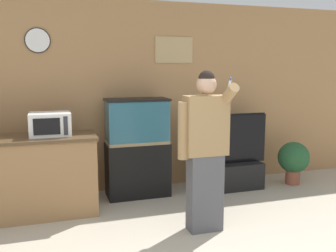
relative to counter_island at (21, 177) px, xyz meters
name	(u,v)px	position (x,y,z in m)	size (l,w,h in m)	color
wall_back_paneled	(102,97)	(1.04, 0.65, 0.84)	(10.00, 0.08, 2.60)	#A87A4C
counter_island	(21,177)	(0.00, 0.00, 0.00)	(1.71, 0.64, 0.92)	olive
microwave	(50,124)	(0.35, 0.04, 0.59)	(0.46, 0.39, 0.26)	white
aquarium_on_stand	(137,148)	(1.43, 0.30, 0.19)	(0.82, 0.41, 1.30)	black
tv_on_stand	(228,167)	(2.71, 0.18, -0.15)	(1.14, 0.40, 1.06)	black
person_standing	(205,149)	(1.85, -0.98, 0.41)	(0.53, 0.40, 1.67)	#515156
potted_plant	(294,159)	(3.72, 0.10, -0.09)	(0.45, 0.45, 0.63)	brown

